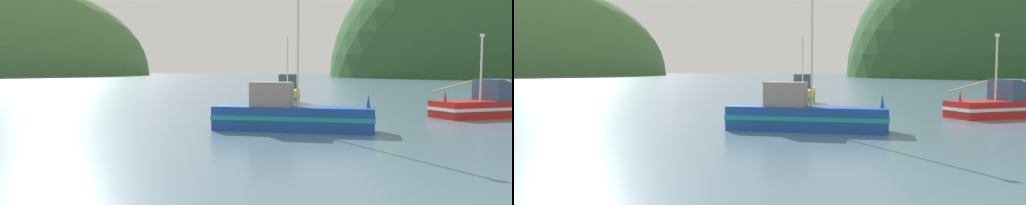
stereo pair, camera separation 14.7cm
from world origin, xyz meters
The scene contains 4 objects.
hill_mid_right centered at (123.95, 160.56, 0.00)m, with size 124.85×99.88×108.20m, color #2D562D.
fishing_boat_yellow centered at (8.82, 46.49, 0.89)m, with size 4.67×8.64×5.81m.
fishing_boat_blue centered at (3.93, 30.09, 0.80)m, with size 8.19×5.44×7.58m.
fishing_boat_red centered at (18.82, 33.82, 0.80)m, with size 8.25×11.39×5.37m.
Camera 2 is at (-3.47, 6.01, 3.19)m, focal length 34.89 mm.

